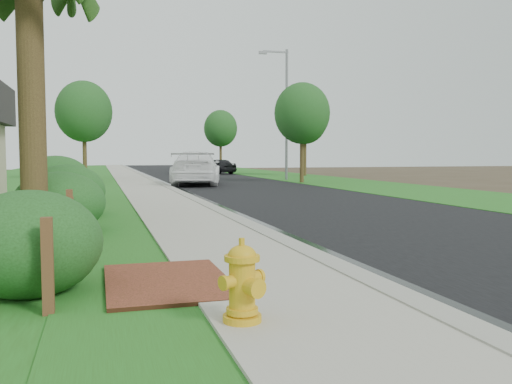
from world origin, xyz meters
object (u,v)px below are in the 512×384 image
object	(u,v)px
ranch_fence	(77,199)
dark_car_mid	(218,166)
fire_hydrant	(243,283)
white_suv	(196,168)
streetlight	(284,107)

from	to	relation	value
ranch_fence	dark_car_mid	distance (m)	34.68
fire_hydrant	dark_car_mid	xyz separation A→B (m)	(8.90, 42.37, 0.22)
dark_car_mid	fire_hydrant	bearing A→B (deg)	55.14
white_suv	streetlight	distance (m)	8.92
white_suv	streetlight	world-z (taller)	streetlight
ranch_fence	dark_car_mid	world-z (taller)	dark_car_mid
fire_hydrant	streetlight	distance (m)	32.11
ranch_fence	fire_hydrant	world-z (taller)	ranch_fence
ranch_fence	white_suv	size ratio (longest dim) A/B	2.59
fire_hydrant	dark_car_mid	bearing A→B (deg)	78.14
streetlight	dark_car_mid	bearing A→B (deg)	98.87
ranch_fence	white_suv	world-z (taller)	white_suv
ranch_fence	white_suv	bearing A→B (deg)	69.98
dark_car_mid	ranch_fence	bearing A→B (deg)	48.86
white_suv	dark_car_mid	distance (m)	17.31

